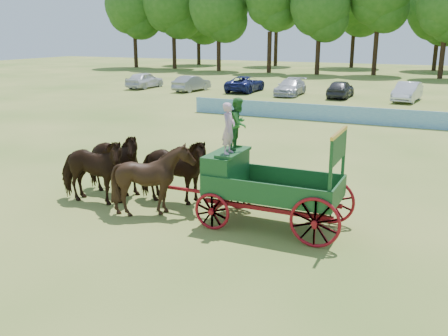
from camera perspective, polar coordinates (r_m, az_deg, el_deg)
ground at (r=14.61m, az=13.11°, el=-7.35°), size 160.00×160.00×0.00m
horse_lead_left at (r=16.91m, az=-14.94°, el=-0.30°), size 2.79×1.50×2.26m
horse_lead_right at (r=17.74m, az=-12.71°, el=0.57°), size 2.74×1.39×2.26m
horse_wheel_left at (r=15.53m, az=-8.06°, el=-1.29°), size 2.39×2.21×2.26m
horse_wheel_right at (r=16.43m, az=-6.01°, el=-0.31°), size 2.79×1.50×2.26m
farm_dray at (r=14.59m, az=3.00°, el=-0.32°), size 6.00×2.00×3.67m
sponsor_banner at (r=31.88m, az=18.13°, el=5.53°), size 26.00×0.08×1.05m
parked_cars at (r=44.45m, az=14.07°, el=8.71°), size 41.27×6.77×1.63m
treeline at (r=73.70m, az=17.75°, el=17.65°), size 89.05×24.25×15.41m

